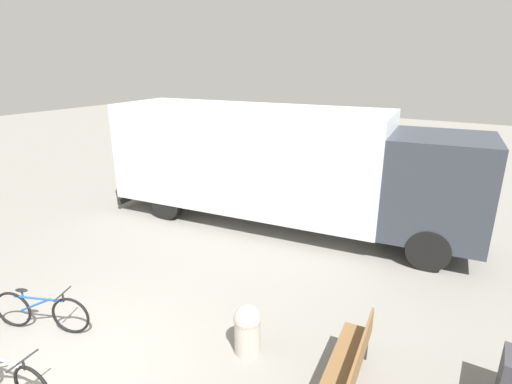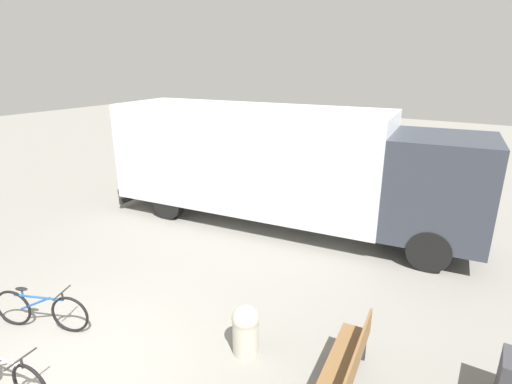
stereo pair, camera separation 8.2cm
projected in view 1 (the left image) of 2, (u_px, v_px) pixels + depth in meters
name	position (u px, v px, depth m)	size (l,w,h in m)	color
ground_plane	(72.00, 374.00, 5.71)	(60.00, 60.00, 0.00)	gray
delivery_truck	(279.00, 162.00, 10.48)	(9.82, 3.29, 3.12)	silver
park_bench	(350.00, 364.00, 5.21)	(0.56, 1.67, 0.87)	brown
bicycle_middle	(41.00, 311.00, 6.54)	(1.60, 0.71, 0.74)	black
bicycle_far	(4.00, 374.00, 5.22)	(1.69, 0.44, 0.74)	black
bollard_near_bench	(247.00, 328.00, 6.01)	(0.42, 0.42, 0.80)	#B2AD9E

